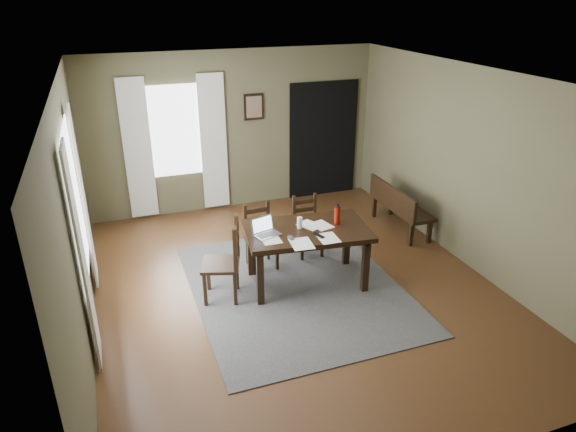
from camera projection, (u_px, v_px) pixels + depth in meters
name	position (u px, v px, depth m)	size (l,w,h in m)	color
ground	(296.00, 288.00, 6.72)	(5.00, 6.00, 0.01)	#492C16
room_shell	(297.00, 155.00, 5.99)	(5.02, 6.02, 2.71)	brown
rug	(296.00, 287.00, 6.72)	(2.60, 3.20, 0.01)	#414141
dining_table	(307.00, 235.00, 6.55)	(1.67, 1.12, 0.78)	black
chair_end	(225.00, 262.00, 6.30)	(0.57, 0.57, 1.04)	black
chair_back_left	(260.00, 237.00, 7.08)	(0.42, 0.43, 0.89)	black
chair_back_right	(307.00, 226.00, 7.43)	(0.38, 0.38, 0.87)	black
bench	(398.00, 204.00, 8.15)	(0.43, 1.34, 0.75)	black
laptop	(265.00, 230.00, 6.35)	(0.37, 0.32, 0.21)	#B7B7BC
computer_mouse	(291.00, 238.00, 6.24)	(0.05, 0.09, 0.03)	#3F3F42
tv_remote	(319.00, 235.00, 6.31)	(0.05, 0.17, 0.02)	black
drinking_glass	(300.00, 223.00, 6.50)	(0.07, 0.07, 0.15)	silver
water_bottle	(337.00, 215.00, 6.59)	(0.08, 0.08, 0.27)	#9C1C0C
paper_a	(271.00, 239.00, 6.24)	(0.22, 0.29, 0.00)	white
paper_b	(328.00, 238.00, 6.26)	(0.24, 0.31, 0.00)	white
paper_c	(310.00, 225.00, 6.61)	(0.23, 0.29, 0.00)	white
paper_d	(321.00, 225.00, 6.60)	(0.22, 0.28, 0.00)	white
paper_e	(302.00, 244.00, 6.12)	(0.25, 0.33, 0.00)	white
window_left	(76.00, 205.00, 5.53)	(0.01, 1.30, 1.70)	white
window_back	(175.00, 131.00, 8.37)	(1.00, 0.01, 1.50)	white
curtain_left_near	(83.00, 259.00, 4.94)	(0.03, 0.48, 2.30)	silver
curtain_left_far	(83.00, 199.00, 6.35)	(0.03, 0.48, 2.30)	silver
curtain_back_left	(138.00, 150.00, 8.25)	(0.44, 0.03, 2.30)	silver
curtain_back_right	(214.00, 143.00, 8.64)	(0.44, 0.03, 2.30)	silver
framed_picture	(254.00, 107.00, 8.66)	(0.34, 0.03, 0.44)	black
doorway_back	(323.00, 140.00, 9.36)	(1.30, 0.03, 2.10)	black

